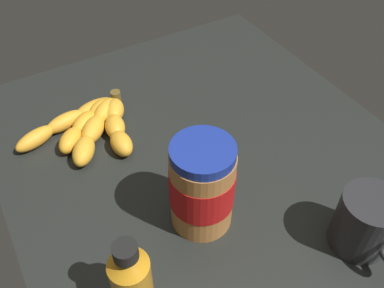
{
  "coord_description": "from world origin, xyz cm",
  "views": [
    {
      "loc": [
        41.33,
        -28.27,
        55.01
      ],
      "look_at": [
        -2.38,
        -3.04,
        4.52
      ],
      "focal_mm": 39.71,
      "sensor_mm": 36.0,
      "label": 1
    }
  ],
  "objects_px": {
    "banana_bunch": "(92,125)",
    "coffee_mug": "(366,223)",
    "peanut_butter_jar": "(202,186)",
    "honey_bottle": "(131,279)"
  },
  "relations": [
    {
      "from": "banana_bunch",
      "to": "coffee_mug",
      "type": "xyz_separation_m",
      "value": [
        0.42,
        0.26,
        0.03
      ]
    },
    {
      "from": "peanut_butter_jar",
      "to": "honey_bottle",
      "type": "distance_m",
      "value": 0.16
    },
    {
      "from": "honey_bottle",
      "to": "banana_bunch",
      "type": "bearing_deg",
      "value": 168.68
    },
    {
      "from": "peanut_butter_jar",
      "to": "honey_bottle",
      "type": "relative_size",
      "value": 1.14
    },
    {
      "from": "banana_bunch",
      "to": "coffee_mug",
      "type": "distance_m",
      "value": 0.49
    },
    {
      "from": "coffee_mug",
      "to": "peanut_butter_jar",
      "type": "bearing_deg",
      "value": -130.89
    },
    {
      "from": "banana_bunch",
      "to": "peanut_butter_jar",
      "type": "height_order",
      "value": "peanut_butter_jar"
    },
    {
      "from": "peanut_butter_jar",
      "to": "coffee_mug",
      "type": "bearing_deg",
      "value": 49.11
    },
    {
      "from": "honey_bottle",
      "to": "coffee_mug",
      "type": "height_order",
      "value": "honey_bottle"
    },
    {
      "from": "peanut_butter_jar",
      "to": "coffee_mug",
      "type": "relative_size",
      "value": 1.25
    }
  ]
}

